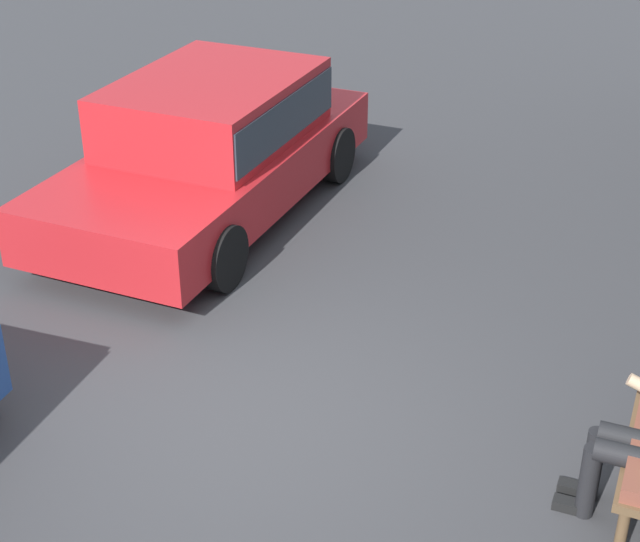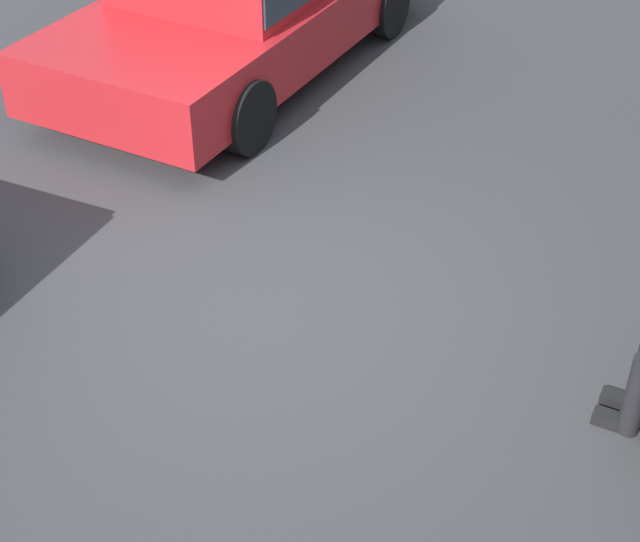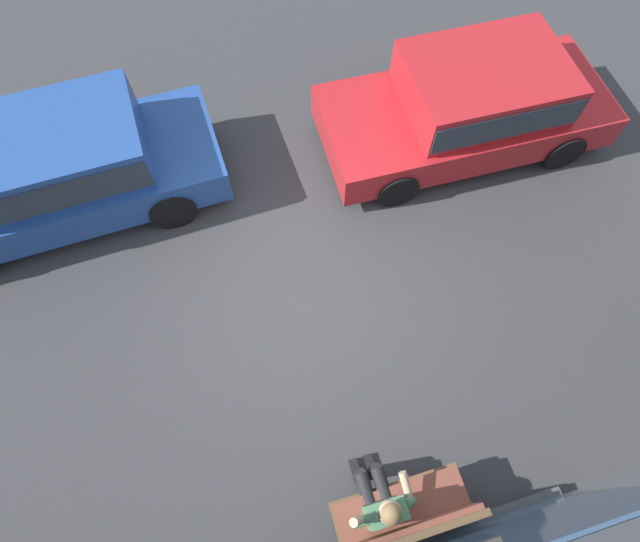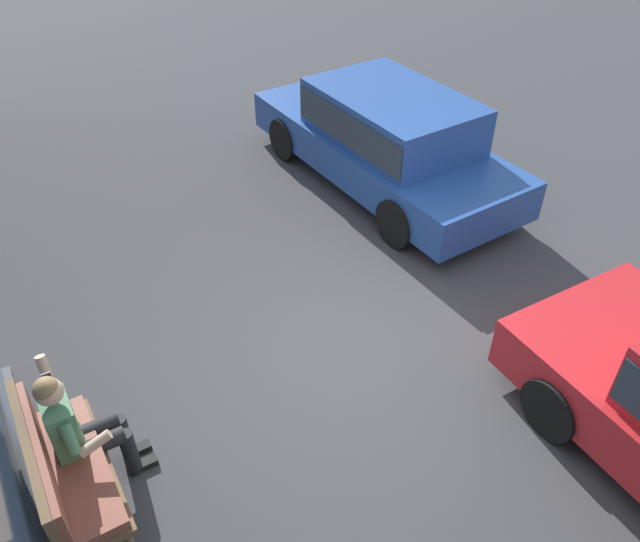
{
  "view_description": "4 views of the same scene",
  "coord_description": "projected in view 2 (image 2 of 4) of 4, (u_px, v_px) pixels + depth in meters",
  "views": [
    {
      "loc": [
        5.1,
        2.6,
        4.46
      ],
      "look_at": [
        -0.58,
        0.27,
        1.07
      ],
      "focal_mm": 55.0,
      "sensor_mm": 36.0,
      "label": 1
    },
    {
      "loc": [
        4.25,
        2.6,
        4.02
      ],
      "look_at": [
        0.36,
        0.59,
        0.76
      ],
      "focal_mm": 55.0,
      "sensor_mm": 36.0,
      "label": 2
    },
    {
      "loc": [
        0.53,
        2.6,
        6.29
      ],
      "look_at": [
        -0.21,
        0.07,
        0.89
      ],
      "focal_mm": 28.0,
      "sensor_mm": 36.0,
      "label": 3
    },
    {
      "loc": [
        -3.83,
        2.6,
        4.91
      ],
      "look_at": [
        0.23,
        0.18,
        1.13
      ],
      "focal_mm": 35.0,
      "sensor_mm": 36.0,
      "label": 4
    }
  ],
  "objects": [
    {
      "name": "ground_plane",
      "position": [
        265.0,
        309.0,
        6.38
      ],
      "size": [
        60.0,
        60.0,
        0.0
      ],
      "primitive_type": "plane",
      "color": "#38383A"
    }
  ]
}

